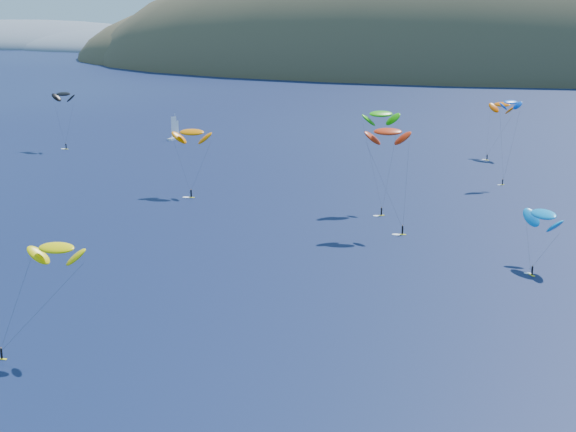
# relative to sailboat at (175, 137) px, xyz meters

# --- Properties ---
(island) EXTENTS (730.00, 300.00, 210.00)m
(island) POSITION_rel_sailboat_xyz_m (110.50, 358.02, -11.59)
(island) COLOR #3D3526
(island) RESTS_ON ground
(headland) EXTENTS (460.00, 250.00, 60.00)m
(headland) POSITION_rel_sailboat_xyz_m (-374.16, 545.73, -4.22)
(headland) COLOR slate
(headland) RESTS_ON ground
(sailboat) EXTENTS (7.93, 7.03, 9.48)m
(sailboat) POSITION_rel_sailboat_xyz_m (0.00, 0.00, 0.00)
(sailboat) COLOR white
(sailboat) RESTS_ON ground
(kitesurfer_1) EXTENTS (10.33, 9.81, 18.46)m
(kitesurfer_1) POSITION_rel_sailboat_xyz_m (35.15, -74.30, 14.79)
(kitesurfer_1) COLOR yellow
(kitesurfer_1) RESTS_ON ground
(kitesurfer_2) EXTENTS (10.95, 8.93, 17.17)m
(kitesurfer_2) POSITION_rel_sailboat_xyz_m (51.22, -170.15, 14.02)
(kitesurfer_2) COLOR yellow
(kitesurfer_2) RESTS_ON ground
(kitesurfer_3) EXTENTS (10.01, 15.57, 24.81)m
(kitesurfer_3) POSITION_rel_sailboat_xyz_m (84.09, -75.71, 21.36)
(kitesurfer_3) COLOR yellow
(kitesurfer_3) RESTS_ON ground
(kitesurfer_4) EXTENTS (7.20, 7.57, 23.86)m
(kitesurfer_4) POSITION_rel_sailboat_xyz_m (114.59, -42.51, 21.09)
(kitesurfer_4) COLOR yellow
(kitesurfer_4) RESTS_ON ground
(kitesurfer_5) EXTENTS (9.32, 13.09, 12.50)m
(kitesurfer_5) POSITION_rel_sailboat_xyz_m (120.37, -114.28, 8.95)
(kitesurfer_5) COLOR yellow
(kitesurfer_5) RESTS_ON ground
(kitesurfer_9) EXTENTS (10.24, 7.95, 24.06)m
(kitesurfer_9) POSITION_rel_sailboat_xyz_m (88.46, -96.71, 20.54)
(kitesurfer_9) COLOR yellow
(kitesurfer_9) RESTS_ON ground
(kitesurfer_11) EXTENTS (9.92, 14.42, 19.01)m
(kitesurfer_11) POSITION_rel_sailboat_xyz_m (112.96, -2.79, 15.55)
(kitesurfer_11) COLOR yellow
(kitesurfer_11) RESTS_ON ground
(kitesurfer_12) EXTENTS (8.90, 6.17, 20.47)m
(kitesurfer_12) POSITION_rel_sailboat_xyz_m (-29.67, -24.02, 17.20)
(kitesurfer_12) COLOR yellow
(kitesurfer_12) RESTS_ON ground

